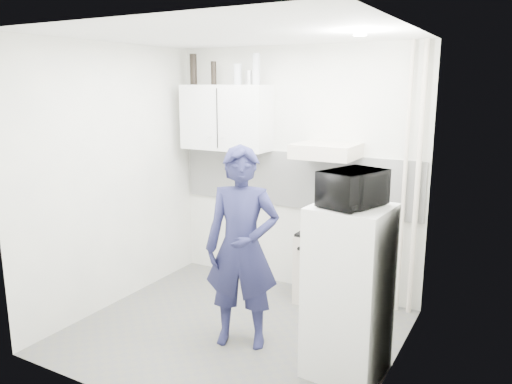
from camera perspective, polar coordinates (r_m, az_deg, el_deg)
The scene contains 22 objects.
floor at distance 4.73m, azimuth -2.47°, elevation -15.59°, with size 2.80×2.80×0.00m, color #585858.
ceiling at distance 4.20m, azimuth -2.81°, elevation 17.59°, with size 2.80×2.80×0.00m, color white.
wall_back at distance 5.36m, azimuth 4.43°, elevation 2.46°, with size 2.80×2.80×0.00m, color white.
wall_left at distance 5.15m, azimuth -16.00°, elevation 1.61°, with size 2.60×2.60×0.00m, color white.
wall_right at distance 3.75m, azimuth 15.86°, elevation -2.22°, with size 2.60×2.60×0.00m, color white.
person at distance 4.21m, azimuth -1.61°, elevation -6.42°, with size 0.63×0.41×1.72m, color #1E2045.
stove at distance 5.22m, azimuth 7.49°, elevation -8.58°, with size 0.45×0.45×0.72m, color beige.
fridge at distance 3.92m, azimuth 10.53°, elevation -11.11°, with size 0.55×0.55×1.34m, color white.
stove_top at distance 5.10m, azimuth 7.61°, elevation -4.66°, with size 0.43×0.43×0.03m, color black.
saucepan at distance 5.07m, azimuth 6.85°, elevation -3.95°, with size 0.19×0.19×0.11m, color silver.
microwave at distance 3.68m, azimuth 11.02°, elevation 0.42°, with size 0.32×0.48×0.26m, color black.
bottle_a at distance 5.74m, azimuth -7.17°, elevation 13.74°, with size 0.08×0.08×0.33m, color black.
bottle_c at distance 5.58m, azimuth -4.86°, elevation 13.39°, with size 0.06×0.06×0.25m, color black.
canister_a at distance 5.41m, azimuth -2.09°, elevation 13.29°, with size 0.09×0.09×0.21m, color #B2B7BC.
canister_b at distance 5.35m, azimuth -0.86°, elevation 12.93°, with size 0.08×0.08×0.14m, color silver.
bottle_e at distance 5.30m, azimuth 0.03°, elevation 13.88°, with size 0.08×0.08×0.32m, color #B2B7BC.
upper_cabinet at distance 5.51m, azimuth -3.43°, elevation 8.50°, with size 1.00×0.35×0.70m, color white.
range_hood at distance 4.92m, azimuth 8.02°, elevation 4.68°, with size 0.60×0.50×0.14m, color beige.
backsplash at distance 5.37m, azimuth 4.35°, elevation 1.39°, with size 2.74×0.03×0.60m, color white.
pipe_a at distance 4.89m, azimuth 17.97°, elevation 0.95°, with size 0.05×0.05×2.60m, color beige.
pipe_b at distance 4.92m, azimuth 16.60°, elevation 1.09°, with size 0.04×0.04×2.60m, color beige.
ceiling_spot_fixture at distance 3.96m, azimuth 11.81°, elevation 17.25°, with size 0.10×0.10×0.02m, color white.
Camera 1 is at (2.21, -3.55, 2.21)m, focal length 35.00 mm.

